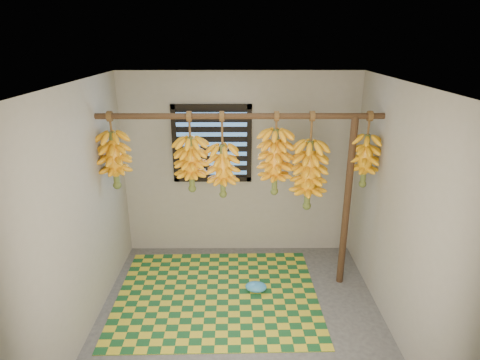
{
  "coord_description": "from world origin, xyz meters",
  "views": [
    {
      "loc": [
        -0.02,
        -3.43,
        2.78
      ],
      "look_at": [
        0.0,
        0.55,
        1.35
      ],
      "focal_mm": 30.0,
      "sensor_mm": 36.0,
      "label": 1
    }
  ],
  "objects_px": {
    "banana_bunch_d": "(275,162)",
    "banana_bunch_e": "(309,175)",
    "banana_bunch_a": "(114,160)",
    "woven_mat": "(217,295)",
    "banana_bunch_c": "(223,171)",
    "plastic_bag": "(256,287)",
    "support_post": "(347,205)",
    "banana_bunch_f": "(365,160)",
    "banana_bunch_b": "(191,164)"
  },
  "relations": [
    {
      "from": "support_post",
      "to": "banana_bunch_b",
      "type": "relative_size",
      "value": 2.29
    },
    {
      "from": "banana_bunch_c",
      "to": "banana_bunch_e",
      "type": "height_order",
      "value": "same"
    },
    {
      "from": "support_post",
      "to": "woven_mat",
      "type": "distance_m",
      "value": 1.79
    },
    {
      "from": "plastic_bag",
      "to": "banana_bunch_e",
      "type": "bearing_deg",
      "value": 19.9
    },
    {
      "from": "banana_bunch_b",
      "to": "banana_bunch_a",
      "type": "bearing_deg",
      "value": 180.0
    },
    {
      "from": "banana_bunch_e",
      "to": "banana_bunch_b",
      "type": "bearing_deg",
      "value": -180.0
    },
    {
      "from": "plastic_bag",
      "to": "banana_bunch_b",
      "type": "relative_size",
      "value": 0.29
    },
    {
      "from": "support_post",
      "to": "banana_bunch_f",
      "type": "relative_size",
      "value": 2.43
    },
    {
      "from": "woven_mat",
      "to": "banana_bunch_c",
      "type": "height_order",
      "value": "banana_bunch_c"
    },
    {
      "from": "plastic_bag",
      "to": "banana_bunch_d",
      "type": "relative_size",
      "value": 0.28
    },
    {
      "from": "woven_mat",
      "to": "banana_bunch_c",
      "type": "distance_m",
      "value": 1.43
    },
    {
      "from": "banana_bunch_a",
      "to": "banana_bunch_b",
      "type": "bearing_deg",
      "value": -0.0
    },
    {
      "from": "plastic_bag",
      "to": "banana_bunch_e",
      "type": "distance_m",
      "value": 1.42
    },
    {
      "from": "banana_bunch_c",
      "to": "banana_bunch_b",
      "type": "bearing_deg",
      "value": -180.0
    },
    {
      "from": "banana_bunch_b",
      "to": "banana_bunch_d",
      "type": "bearing_deg",
      "value": 0.0
    },
    {
      "from": "woven_mat",
      "to": "banana_bunch_c",
      "type": "bearing_deg",
      "value": 75.16
    },
    {
      "from": "support_post",
      "to": "woven_mat",
      "type": "relative_size",
      "value": 0.89
    },
    {
      "from": "support_post",
      "to": "woven_mat",
      "type": "xyz_separation_m",
      "value": [
        -1.46,
        -0.27,
        -0.99
      ]
    },
    {
      "from": "banana_bunch_e",
      "to": "banana_bunch_f",
      "type": "xyz_separation_m",
      "value": [
        0.6,
        0.0,
        0.17
      ]
    },
    {
      "from": "banana_bunch_a",
      "to": "banana_bunch_e",
      "type": "relative_size",
      "value": 0.77
    },
    {
      "from": "plastic_bag",
      "to": "banana_bunch_d",
      "type": "distance_m",
      "value": 1.47
    },
    {
      "from": "support_post",
      "to": "banana_bunch_a",
      "type": "relative_size",
      "value": 2.4
    },
    {
      "from": "woven_mat",
      "to": "banana_bunch_b",
      "type": "bearing_deg",
      "value": 134.35
    },
    {
      "from": "banana_bunch_a",
      "to": "banana_bunch_c",
      "type": "bearing_deg",
      "value": 0.0
    },
    {
      "from": "woven_mat",
      "to": "plastic_bag",
      "type": "distance_m",
      "value": 0.45
    },
    {
      "from": "woven_mat",
      "to": "banana_bunch_c",
      "type": "xyz_separation_m",
      "value": [
        0.07,
        0.27,
        1.4
      ]
    },
    {
      "from": "support_post",
      "to": "plastic_bag",
      "type": "bearing_deg",
      "value": -168.59
    },
    {
      "from": "support_post",
      "to": "banana_bunch_c",
      "type": "distance_m",
      "value": 1.45
    },
    {
      "from": "woven_mat",
      "to": "banana_bunch_e",
      "type": "bearing_deg",
      "value": 15.15
    },
    {
      "from": "banana_bunch_c",
      "to": "plastic_bag",
      "type": "bearing_deg",
      "value": -28.92
    },
    {
      "from": "woven_mat",
      "to": "banana_bunch_a",
      "type": "distance_m",
      "value": 1.89
    },
    {
      "from": "plastic_bag",
      "to": "banana_bunch_f",
      "type": "relative_size",
      "value": 0.31
    },
    {
      "from": "support_post",
      "to": "banana_bunch_a",
      "type": "height_order",
      "value": "banana_bunch_a"
    },
    {
      "from": "woven_mat",
      "to": "banana_bunch_f",
      "type": "height_order",
      "value": "banana_bunch_f"
    },
    {
      "from": "banana_bunch_b",
      "to": "woven_mat",
      "type": "bearing_deg",
      "value": -45.65
    },
    {
      "from": "support_post",
      "to": "plastic_bag",
      "type": "height_order",
      "value": "support_post"
    },
    {
      "from": "plastic_bag",
      "to": "banana_bunch_e",
      "type": "height_order",
      "value": "banana_bunch_e"
    },
    {
      "from": "plastic_bag",
      "to": "banana_bunch_d",
      "type": "height_order",
      "value": "banana_bunch_d"
    },
    {
      "from": "banana_bunch_a",
      "to": "banana_bunch_f",
      "type": "distance_m",
      "value": 2.7
    },
    {
      "from": "banana_bunch_f",
      "to": "support_post",
      "type": "bearing_deg",
      "value": -180.0
    },
    {
      "from": "woven_mat",
      "to": "plastic_bag",
      "type": "bearing_deg",
      "value": 8.77
    },
    {
      "from": "banana_bunch_a",
      "to": "support_post",
      "type": "bearing_deg",
      "value": 0.0
    },
    {
      "from": "banana_bunch_c",
      "to": "banana_bunch_f",
      "type": "height_order",
      "value": "same"
    },
    {
      "from": "woven_mat",
      "to": "banana_bunch_b",
      "type": "xyz_separation_m",
      "value": [
        -0.27,
        0.27,
        1.47
      ]
    },
    {
      "from": "banana_bunch_a",
      "to": "banana_bunch_d",
      "type": "bearing_deg",
      "value": 0.0
    },
    {
      "from": "banana_bunch_d",
      "to": "banana_bunch_e",
      "type": "xyz_separation_m",
      "value": [
        0.37,
        0.0,
        -0.15
      ]
    },
    {
      "from": "banana_bunch_a",
      "to": "woven_mat",
      "type": "bearing_deg",
      "value": -14.08
    },
    {
      "from": "banana_bunch_c",
      "to": "banana_bunch_e",
      "type": "bearing_deg",
      "value": 0.0
    },
    {
      "from": "banana_bunch_d",
      "to": "banana_bunch_e",
      "type": "bearing_deg",
      "value": 0.0
    },
    {
      "from": "banana_bunch_b",
      "to": "banana_bunch_f",
      "type": "height_order",
      "value": "same"
    }
  ]
}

